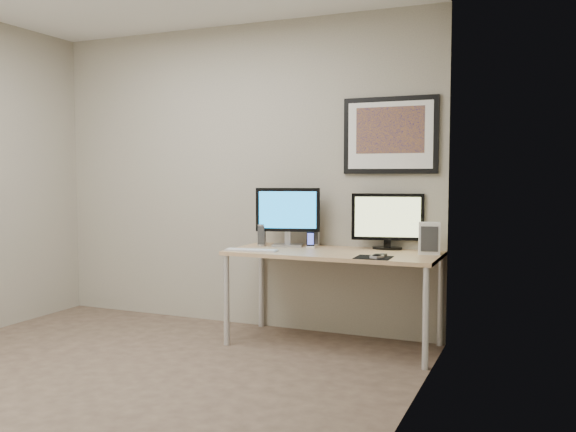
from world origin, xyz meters
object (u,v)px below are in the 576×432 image
at_px(monitor_large, 288,214).
at_px(monitor_tv, 387,220).
at_px(fan_unit, 429,238).
at_px(phone_dock, 310,240).
at_px(speaker_left, 262,235).
at_px(framed_art, 390,135).
at_px(speaker_right, 316,235).
at_px(keyboard, 251,250).
at_px(desk, 333,260).

bearing_deg(monitor_large, monitor_tv, -7.06).
xyz_separation_m(monitor_tv, fan_unit, (0.35, -0.15, -0.12)).
bearing_deg(phone_dock, speaker_left, 159.17).
xyz_separation_m(framed_art, speaker_right, (-0.61, -0.03, -0.81)).
bearing_deg(keyboard, framed_art, 24.61).
xyz_separation_m(speaker_right, keyboard, (-0.33, -0.53, -0.08)).
relative_size(desk, speaker_left, 8.91).
relative_size(framed_art, fan_unit, 3.20).
bearing_deg(fan_unit, keyboard, -176.60).
distance_m(framed_art, speaker_right, 1.01).
bearing_deg(monitor_tv, speaker_left, 175.55).
bearing_deg(speaker_right, framed_art, -4.12).
relative_size(monitor_large, speaker_left, 2.85).
height_order(speaker_left, keyboard, speaker_left).
bearing_deg(monitor_tv, fan_unit, -37.26).
distance_m(monitor_large, speaker_left, 0.28).
height_order(monitor_large, fan_unit, monitor_large).
bearing_deg(monitor_large, fan_unit, -17.13).
bearing_deg(monitor_tv, keyboard, -165.76).
bearing_deg(desk, speaker_left, 170.99).
distance_m(speaker_left, fan_unit, 1.36).
bearing_deg(fan_unit, speaker_left, 168.88).
relative_size(framed_art, speaker_right, 4.36).
distance_m(monitor_tv, fan_unit, 0.40).
relative_size(monitor_tv, speaker_left, 3.06).
bearing_deg(monitor_tv, phone_dock, -179.89).
distance_m(desk, speaker_left, 0.68).
height_order(speaker_left, fan_unit, fan_unit).
height_order(monitor_large, phone_dock, monitor_large).
height_order(framed_art, monitor_tv, framed_art).
relative_size(monitor_large, fan_unit, 2.18).
distance_m(monitor_large, fan_unit, 1.16).
bearing_deg(desk, phone_dock, 151.79).
bearing_deg(framed_art, desk, -136.54).
bearing_deg(framed_art, fan_unit, -30.71).
bearing_deg(desk, speaker_right, 130.02).
height_order(desk, phone_dock, phone_dock).
relative_size(speaker_left, speaker_right, 1.04).
distance_m(framed_art, monitor_large, 1.03).
bearing_deg(framed_art, monitor_tv, -90.30).
distance_m(desk, keyboard, 0.63).
bearing_deg(framed_art, phone_dock, -160.71).
bearing_deg(phone_dock, monitor_tv, -9.74).
relative_size(monitor_tv, fan_unit, 2.34).
bearing_deg(speaker_right, monitor_large, -148.05).
relative_size(framed_art, monitor_large, 1.46).
xyz_separation_m(phone_dock, keyboard, (-0.35, -0.36, -0.06)).
bearing_deg(phone_dock, desk, -52.09).
distance_m(speaker_left, keyboard, 0.35).
bearing_deg(monitor_large, desk, -34.76).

